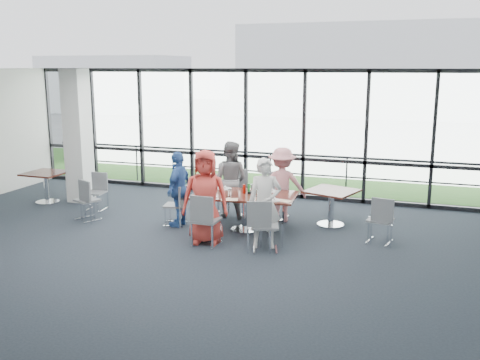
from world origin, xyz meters
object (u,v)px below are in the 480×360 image
(diner_near_left, at_px, (205,197))
(chair_main_end, at_px, (175,205))
(diner_end, at_px, (179,189))
(side_table_left, at_px, (46,177))
(diner_near_right, at_px, (265,203))
(chair_spare_la, at_px, (87,200))
(structural_column, at_px, (78,136))
(chair_main_nl, at_px, (206,220))
(chair_spare_lb, at_px, (95,193))
(chair_main_nr, at_px, (266,226))
(chair_main_fr, at_px, (276,197))
(side_table_right, at_px, (332,195))
(chair_main_fl, at_px, (233,194))
(main_table, at_px, (245,200))
(diner_far_left, at_px, (230,179))
(diner_far_right, at_px, (282,185))
(chair_spare_r, at_px, (380,220))

(diner_near_left, distance_m, chair_main_end, 1.43)
(diner_end, bearing_deg, side_table_left, -99.32)
(diner_near_left, height_order, diner_near_right, diner_near_left)
(side_table_left, distance_m, chair_spare_la, 2.09)
(diner_end, xyz_separation_m, chair_spare_la, (-2.04, -0.28, -0.34))
(diner_near_right, bearing_deg, structural_column, 143.89)
(chair_main_nl, relative_size, chair_spare_lb, 1.14)
(structural_column, relative_size, chair_main_nr, 3.45)
(diner_end, relative_size, chair_spare_la, 1.75)
(chair_main_end, xyz_separation_m, chair_spare_lb, (-2.22, 0.44, -0.00))
(chair_main_fr, bearing_deg, chair_main_nr, 108.10)
(side_table_left, xyz_separation_m, chair_main_end, (3.75, -0.68, -0.22))
(side_table_left, xyz_separation_m, chair_spare_la, (1.83, -0.99, -0.19))
(side_table_left, relative_size, side_table_right, 0.78)
(diner_near_right, distance_m, chair_main_fl, 2.26)
(main_table, bearing_deg, chair_main_end, 178.78)
(diner_far_left, xyz_separation_m, chair_main_fl, (0.01, 0.14, -0.35))
(structural_column, xyz_separation_m, chair_main_nr, (5.31, -2.05, -1.14))
(main_table, bearing_deg, side_table_left, 168.69)
(chair_main_nr, bearing_deg, chair_spare_lb, 145.71)
(diner_far_left, bearing_deg, chair_main_nr, 128.15)
(structural_column, xyz_separation_m, chair_main_fl, (3.97, -0.02, -1.11))
(side_table_left, distance_m, diner_far_right, 5.80)
(chair_spare_la, bearing_deg, chair_main_fl, 51.02)
(chair_main_nr, bearing_deg, diner_far_right, 78.92)
(chair_main_nr, height_order, chair_main_end, chair_main_nr)
(chair_spare_r, bearing_deg, chair_main_fl, 175.94)
(side_table_right, relative_size, chair_main_nr, 1.26)
(chair_main_fl, distance_m, chair_spare_r, 3.37)
(main_table, distance_m, chair_main_fl, 1.17)
(diner_near_right, xyz_separation_m, chair_spare_r, (1.98, 0.92, -0.39))
(side_table_left, height_order, diner_near_left, diner_near_left)
(diner_near_right, bearing_deg, chair_main_nr, -85.38)
(diner_near_left, height_order, chair_main_nl, diner_near_left)
(chair_main_fl, xyz_separation_m, chair_spare_la, (-2.82, -1.39, -0.04))
(side_table_left, height_order, chair_spare_lb, chair_spare_lb)
(side_table_left, bearing_deg, diner_end, -10.30)
(diner_far_right, height_order, chair_spare_la, diner_far_right)
(main_table, distance_m, diner_near_left, 1.08)
(structural_column, bearing_deg, chair_main_fl, -0.29)
(chair_main_fr, distance_m, chair_spare_la, 4.06)
(diner_near_left, distance_m, chair_spare_r, 3.29)
(diner_far_right, height_order, chair_main_nl, diner_far_right)
(chair_main_nr, xyz_separation_m, chair_spare_la, (-4.16, 0.64, -0.02))
(structural_column, distance_m, main_table, 4.78)
(main_table, relative_size, side_table_left, 2.32)
(main_table, distance_m, chair_spare_r, 2.64)
(side_table_right, relative_size, diner_far_right, 0.74)
(chair_main_end, bearing_deg, side_table_right, 97.91)
(main_table, height_order, chair_main_end, chair_main_end)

